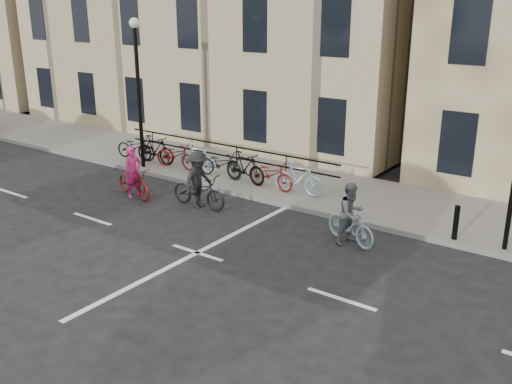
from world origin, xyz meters
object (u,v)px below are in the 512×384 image
Objects in this scene: cyclist_grey at (351,219)px; cyclist_dark at (199,185)px; lamp_post at (138,75)px; cyclist_pink at (134,180)px.

cyclist_dark is (-4.97, -0.19, 0.03)m from cyclist_grey.
cyclist_dark is at bearing -22.82° from lamp_post.
cyclist_grey is at bearing -71.21° from cyclist_pink.
cyclist_pink is 1.12× the size of cyclist_grey.
lamp_post is 9.84m from cyclist_grey.
cyclist_pink reaches higher than cyclist_grey.
lamp_post is at bearing 65.30° from cyclist_dark.
lamp_post is 4.20m from cyclist_pink.
cyclist_grey is (7.30, 0.66, 0.09)m from cyclist_pink.
cyclist_dark is (4.31, -1.82, -2.81)m from lamp_post.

